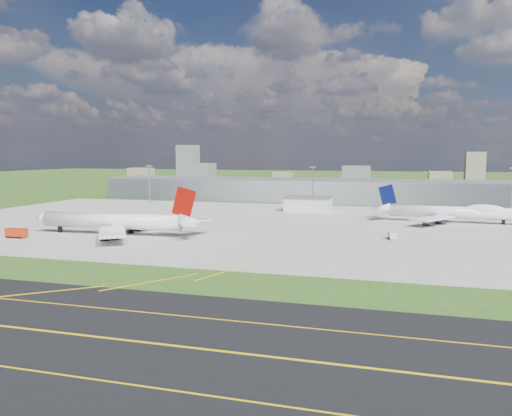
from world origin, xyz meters
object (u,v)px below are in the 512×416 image
(airliner_blue_quad, at_px, (451,212))
(fire_truck, at_px, (16,233))
(tug_yellow, at_px, (104,238))
(airliner_red_twin, at_px, (118,222))
(van_white_near, at_px, (392,236))

(airliner_blue_quad, bearing_deg, fire_truck, -147.52)
(fire_truck, bearing_deg, tug_yellow, 4.28)
(airliner_red_twin, bearing_deg, van_white_near, -172.06)
(airliner_red_twin, distance_m, van_white_near, 109.73)
(airliner_blue_quad, xyz_separation_m, van_white_near, (-26.43, -58.09, -3.62))
(airliner_red_twin, relative_size, fire_truck, 8.81)
(airliner_blue_quad, xyz_separation_m, tug_yellow, (-131.83, -91.50, -4.06))
(airliner_red_twin, xyz_separation_m, tug_yellow, (2.47, -13.71, -4.46))
(airliner_blue_quad, bearing_deg, airliner_red_twin, -146.90)
(van_white_near, bearing_deg, tug_yellow, 95.39)
(fire_truck, distance_m, van_white_near, 147.10)
(airliner_blue_quad, bearing_deg, van_white_near, -111.44)
(van_white_near, bearing_deg, airliner_red_twin, 88.15)
(airliner_red_twin, bearing_deg, fire_truck, 24.53)
(airliner_red_twin, height_order, tug_yellow, airliner_red_twin)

